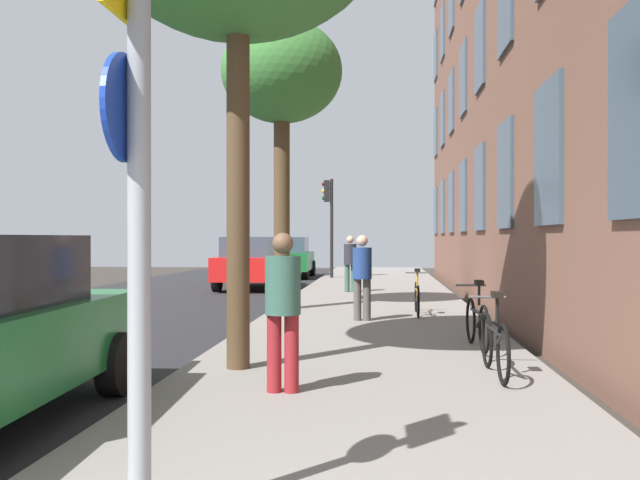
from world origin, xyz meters
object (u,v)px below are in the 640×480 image
object	(u,v)px
sign_post	(135,159)
traffic_light	(329,210)
tree_far	(282,76)
bicycle_0	(495,343)
pedestrian_0	(283,301)
pedestrian_1	(362,272)
car_1	(252,262)
bicycle_1	(477,322)
bicycle_2	(417,297)
pedestrian_2	(350,260)
car_2	(287,257)

from	to	relation	value
sign_post	traffic_light	world-z (taller)	traffic_light
tree_far	bicycle_0	distance (m)	8.69
traffic_light	pedestrian_0	size ratio (longest dim) A/B	2.39
pedestrian_0	pedestrian_1	xyz separation A→B (m)	(0.60, 5.81, -0.00)
traffic_light	car_1	distance (m)	5.11
car_1	traffic_light	bearing A→B (deg)	63.93
bicycle_1	bicycle_2	xyz separation A→B (m)	(-0.60, 4.03, -0.01)
traffic_light	bicycle_2	world-z (taller)	traffic_light
bicycle_2	bicycle_0	bearing A→B (deg)	-84.81
pedestrian_2	car_1	distance (m)	4.05
sign_post	bicycle_1	distance (m)	6.62
pedestrian_0	car_2	distance (m)	21.03
pedestrian_1	car_1	bearing A→B (deg)	112.60
pedestrian_0	bicycle_0	bearing A→B (deg)	24.09
sign_post	traffic_light	size ratio (longest dim) A/B	0.87
bicycle_1	car_1	distance (m)	13.10
sign_post	tree_far	world-z (taller)	tree_far
sign_post	bicycle_2	world-z (taller)	sign_post
bicycle_2	sign_post	bearing A→B (deg)	-101.04
tree_far	bicycle_1	world-z (taller)	tree_far
pedestrian_1	car_2	bearing A→B (deg)	102.87
tree_far	pedestrian_2	size ratio (longest dim) A/B	3.91
traffic_light	bicycle_1	size ratio (longest dim) A/B	2.27
traffic_light	pedestrian_1	distance (m)	13.44
bicycle_1	bicycle_2	size ratio (longest dim) A/B	1.00
traffic_light	bicycle_0	xyz separation A→B (m)	(3.18, -18.09, -2.16)
bicycle_2	bicycle_1	bearing A→B (deg)	-81.59
bicycle_2	car_2	bearing A→B (deg)	107.67
pedestrian_1	pedestrian_2	bearing A→B (deg)	94.53
tree_far	pedestrian_1	xyz separation A→B (m)	(1.72, -1.82, -3.98)
pedestrian_1	car_1	world-z (taller)	pedestrian_1
bicycle_2	pedestrian_0	xyz separation A→B (m)	(-1.62, -6.83, 0.53)
tree_far	pedestrian_0	world-z (taller)	tree_far
car_2	sign_post	bearing A→B (deg)	-84.00
bicycle_1	pedestrian_0	distance (m)	3.61
pedestrian_0	car_2	bearing A→B (deg)	97.76
pedestrian_0	sign_post	bearing A→B (deg)	-95.83
tree_far	pedestrian_0	distance (m)	8.68
pedestrian_2	tree_far	bearing A→B (deg)	-104.57
car_2	bicycle_2	bearing A→B (deg)	-72.33
bicycle_0	car_2	distance (m)	20.50
tree_far	traffic_light	bearing A→B (deg)	89.48
bicycle_2	pedestrian_2	world-z (taller)	pedestrian_2
pedestrian_2	car_1	world-z (taller)	pedestrian_2
traffic_light	pedestrian_1	size ratio (longest dim) A/B	2.40
car_2	pedestrian_1	bearing A→B (deg)	-77.13
pedestrian_1	car_2	xyz separation A→B (m)	(-3.43, 15.03, -0.15)
bicycle_0	car_2	world-z (taller)	car_2
traffic_light	car_2	world-z (taller)	traffic_light
bicycle_2	car_1	bearing A→B (deg)	120.94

